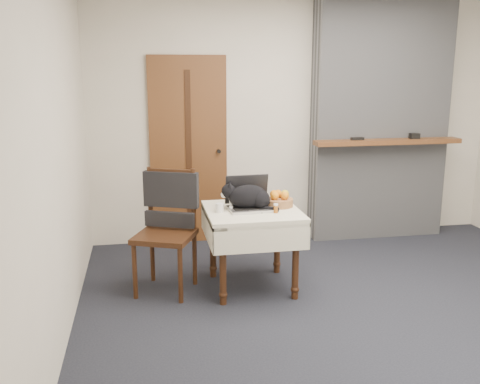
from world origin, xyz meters
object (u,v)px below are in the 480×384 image
(side_table, at_px, (252,222))
(fruit_basket, at_px, (279,200))
(door, at_px, (189,151))
(cream_jar, at_px, (220,208))
(laptop, at_px, (249,200))
(chair, at_px, (168,213))
(pill_bottle, at_px, (276,208))
(cat, at_px, (249,197))

(side_table, xyz_separation_m, fruit_basket, (0.25, 0.07, 0.17))
(door, bearing_deg, cream_jar, -84.99)
(cream_jar, bearing_deg, laptop, 16.82)
(door, xyz_separation_m, cream_jar, (0.12, -1.42, -0.26))
(cream_jar, bearing_deg, chair, 156.12)
(pill_bottle, bearing_deg, laptop, 134.67)
(cat, xyz_separation_m, fruit_basket, (0.28, 0.05, -0.05))
(fruit_basket, xyz_separation_m, chair, (-0.95, 0.08, -0.09))
(door, distance_m, pill_bottle, 1.66)
(door, distance_m, chair, 1.32)
(side_table, xyz_separation_m, cat, (-0.03, 0.01, 0.22))
(side_table, height_order, laptop, laptop)
(cat, distance_m, cream_jar, 0.27)
(side_table, bearing_deg, cat, 151.65)
(laptop, xyz_separation_m, fruit_basket, (0.27, 0.02, -0.01))
(cat, bearing_deg, side_table, -15.72)
(cream_jar, xyz_separation_m, fruit_basket, (0.53, 0.10, 0.02))
(side_table, bearing_deg, door, 106.42)
(laptop, height_order, pill_bottle, laptop)
(door, relative_size, fruit_basket, 8.42)
(laptop, bearing_deg, door, 103.08)
(cat, bearing_deg, door, 118.23)
(door, distance_m, laptop, 1.42)
(laptop, bearing_deg, cat, -104.84)
(fruit_basket, bearing_deg, cat, -168.98)
(door, relative_size, cat, 4.27)
(side_table, relative_size, cream_jar, 10.46)
(cat, relative_size, pill_bottle, 6.01)
(pill_bottle, height_order, fruit_basket, fruit_basket)
(door, xyz_separation_m, side_table, (0.41, -1.39, -0.41))
(door, distance_m, side_table, 1.50)
(door, bearing_deg, pill_bottle, -69.41)
(side_table, bearing_deg, cream_jar, -172.52)
(side_table, bearing_deg, laptop, 114.33)
(chair, bearing_deg, door, 99.57)
(laptop, relative_size, cream_jar, 5.21)
(pill_bottle, bearing_deg, door, 110.59)
(laptop, distance_m, fruit_basket, 0.27)
(laptop, height_order, chair, chair)
(door, distance_m, fruit_basket, 1.49)
(laptop, relative_size, pill_bottle, 4.98)
(cat, height_order, pill_bottle, cat)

